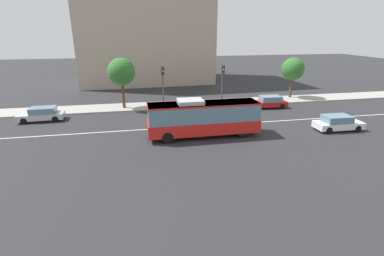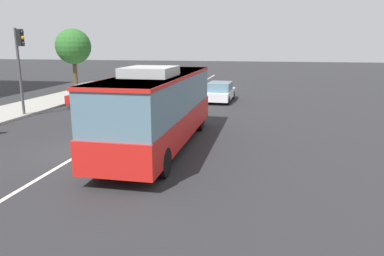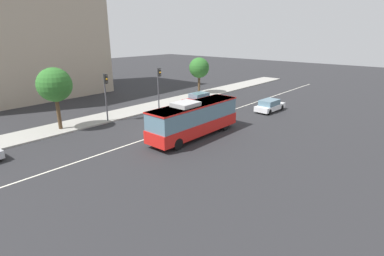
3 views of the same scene
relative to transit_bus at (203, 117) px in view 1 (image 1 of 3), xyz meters
The scene contains 12 objects.
ground_plane 3.62m from the transit_bus, 114.63° to the left, with size 160.00×160.00×0.00m, color #28282B.
sidewalk_kerb 11.84m from the transit_bus, 96.40° to the left, with size 80.00×3.83×0.14m, color #9E9B93.
lane_centre_line 3.61m from the transit_bus, 114.63° to the left, with size 76.00×0.16×0.01m, color silver.
transit_bus is the anchor object (origin of this frame).
sedan_silver 17.61m from the transit_bus, 153.37° to the left, with size 4.57×1.98×1.46m.
sedan_white 13.16m from the transit_bus, ahead, with size 4.56×1.96×1.46m.
sedan_red 13.27m from the transit_bus, 38.57° to the left, with size 4.56×1.96×1.46m.
traffic_light_near_corner 11.09m from the transit_bus, 64.25° to the left, with size 0.32×0.62×5.20m.
traffic_light_mid_block 10.53m from the transit_bus, 104.25° to the left, with size 0.34×0.62×5.20m.
street_tree_kerbside_left 13.66m from the transit_bus, 123.06° to the left, with size 3.25×3.25×6.14m.
street_tree_kerbside_centre 20.24m from the transit_bus, 38.75° to the left, with size 3.10×3.10×5.64m.
office_block_background 33.38m from the transit_bus, 96.33° to the left, with size 23.48×15.72×23.80m.
Camera 1 is at (-4.44, -26.48, 9.14)m, focal length 26.61 mm.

